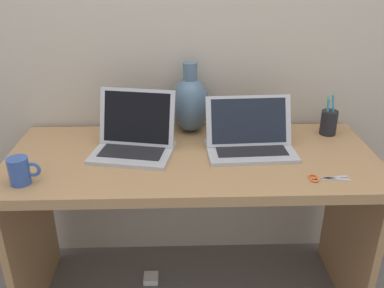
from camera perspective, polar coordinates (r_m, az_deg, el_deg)
The scene contains 9 objects.
back_wall at distance 1.87m, azimuth -0.35°, elevation 16.67°, with size 4.40×0.04×2.40m, color #BCAD99.
desk at distance 1.75m, azimuth 0.00°, elevation -6.06°, with size 1.48×0.63×0.72m.
laptop_left at distance 1.71m, azimuth -7.85°, elevation 1.11°, with size 0.35×0.30×0.24m.
laptop_right at distance 1.72m, azimuth 7.90°, elevation 0.96°, with size 0.36×0.24×0.21m.
green_vase at distance 1.86m, azimuth -0.25°, elevation 5.55°, with size 0.17×0.17×0.31m.
coffee_mug at distance 1.57m, azimuth -22.47°, elevation -3.42°, with size 0.11×0.07×0.10m.
pen_cup at distance 1.94m, azimuth 18.20°, elevation 2.87°, with size 0.07×0.07×0.19m.
scissors at distance 1.57m, azimuth 17.28°, elevation -4.50°, with size 0.15×0.06×0.01m.
power_brick at distance 2.15m, azimuth -5.63°, elevation -17.81°, with size 0.07×0.07×0.03m, color white.
Camera 1 is at (-0.05, -1.50, 1.47)m, focal length 38.99 mm.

